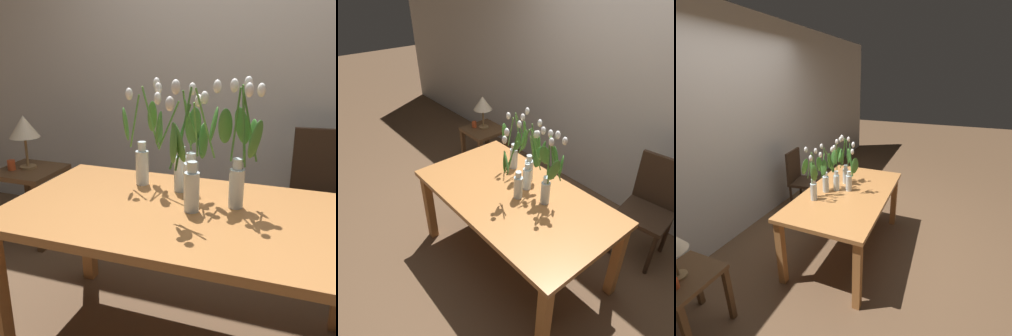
# 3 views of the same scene
# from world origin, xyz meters

# --- Properties ---
(ground_plane) EXTENTS (18.00, 18.00, 0.00)m
(ground_plane) POSITION_xyz_m (0.00, 0.00, 0.00)
(ground_plane) COLOR brown
(room_wall_rear) EXTENTS (9.00, 0.10, 2.70)m
(room_wall_rear) POSITION_xyz_m (0.00, 1.46, 1.35)
(room_wall_rear) COLOR beige
(room_wall_rear) RESTS_ON ground
(dining_table) EXTENTS (1.60, 0.90, 0.74)m
(dining_table) POSITION_xyz_m (0.00, 0.00, 0.65)
(dining_table) COLOR #B7753D
(dining_table) RESTS_ON ground
(tulip_vase_0) EXTENTS (0.13, 0.15, 0.58)m
(tulip_vase_0) POSITION_xyz_m (0.03, -0.03, 0.93)
(tulip_vase_0) COLOR silver
(tulip_vase_0) RESTS_ON dining_table
(tulip_vase_1) EXTENTS (0.20, 0.23, 0.55)m
(tulip_vase_1) POSITION_xyz_m (-0.29, 0.27, 0.95)
(tulip_vase_1) COLOR silver
(tulip_vase_1) RESTS_ON dining_table
(tulip_vase_2) EXTENTS (0.17, 0.14, 0.56)m
(tulip_vase_2) POSITION_xyz_m (0.02, 0.15, 0.93)
(tulip_vase_2) COLOR silver
(tulip_vase_2) RESTS_ON dining_table
(tulip_vase_3) EXTENTS (0.22, 0.19, 0.58)m
(tulip_vase_3) POSITION_xyz_m (0.23, 0.13, 0.98)
(tulip_vase_3) COLOR silver
(tulip_vase_3) RESTS_ON dining_table
(tulip_vase_4) EXTENTS (0.28, 0.19, 0.54)m
(tulip_vase_4) POSITION_xyz_m (-0.07, 0.23, 0.94)
(tulip_vase_4) COLOR silver
(tulip_vase_4) RESTS_ON dining_table
(dining_chair) EXTENTS (0.45, 0.45, 0.93)m
(dining_chair) POSITION_xyz_m (0.63, 1.01, 0.52)
(dining_chair) COLOR #382619
(dining_chair) RESTS_ON ground
(side_table) EXTENTS (0.44, 0.44, 0.55)m
(side_table) POSITION_xyz_m (-1.43, 0.75, 0.43)
(side_table) COLOR brown
(side_table) RESTS_ON ground
(table_lamp) EXTENTS (0.22, 0.22, 0.40)m
(table_lamp) POSITION_xyz_m (-1.46, 0.77, 0.86)
(table_lamp) COLOR olive
(table_lamp) RESTS_ON side_table
(pillar_candle) EXTENTS (0.06, 0.06, 0.07)m
(pillar_candle) POSITION_xyz_m (-1.54, 0.69, 0.59)
(pillar_candle) COLOR #CC4C23
(pillar_candle) RESTS_ON side_table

